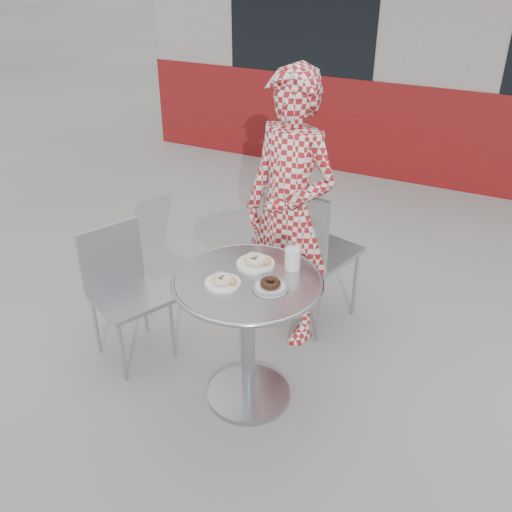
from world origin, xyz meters
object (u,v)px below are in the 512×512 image
at_px(chair_left, 132,320).
at_px(plate_checker, 270,286).
at_px(bistro_table, 248,311).
at_px(milk_cup, 292,258).
at_px(plate_far, 256,261).
at_px(chair_far, 312,278).
at_px(seated_person, 289,212).
at_px(plate_near, 223,281).

relative_size(chair_left, plate_checker, 4.61).
bearing_deg(bistro_table, milk_cup, 51.56).
bearing_deg(bistro_table, plate_far, 99.92).
height_order(chair_far, plate_checker, chair_far).
bearing_deg(milk_cup, chair_left, -169.80).
relative_size(seated_person, plate_near, 9.50).
relative_size(bistro_table, plate_near, 4.37).
xyz_separation_m(plate_near, plate_checker, (0.22, 0.07, -0.00)).
xyz_separation_m(seated_person, plate_checker, (0.21, -0.70, -0.06)).
height_order(plate_checker, milk_cup, milk_cup).
bearing_deg(seated_person, plate_near, -75.27).
height_order(seated_person, plate_near, seated_person).
bearing_deg(seated_person, chair_far, 80.34).
distance_m(bistro_table, plate_near, 0.24).
xyz_separation_m(bistro_table, plate_checker, (0.14, -0.02, 0.20)).
xyz_separation_m(plate_far, milk_cup, (0.18, 0.05, 0.04)).
bearing_deg(chair_left, plate_near, -75.09).
distance_m(chair_far, plate_near, 1.09).
bearing_deg(chair_far, plate_near, 98.45).
height_order(chair_far, chair_left, chair_far).
xyz_separation_m(chair_far, plate_far, (-0.05, -0.73, 0.50)).
height_order(bistro_table, seated_person, seated_person).
relative_size(bistro_table, plate_far, 3.90).
distance_m(chair_left, milk_cup, 1.14).
xyz_separation_m(chair_left, plate_checker, (0.94, -0.05, 0.54)).
bearing_deg(bistro_table, chair_far, 88.43).
bearing_deg(plate_far, plate_near, -104.59).
distance_m(chair_left, plate_checker, 1.08).
xyz_separation_m(plate_near, milk_cup, (0.25, 0.29, 0.04)).
height_order(plate_near, milk_cup, milk_cup).
distance_m(bistro_table, milk_cup, 0.36).
distance_m(chair_left, plate_near, 0.91).
distance_m(seated_person, plate_far, 0.54).
height_order(plate_far, milk_cup, milk_cup).
relative_size(plate_far, plate_near, 1.12).
relative_size(chair_left, milk_cup, 6.04).
height_order(plate_far, plate_checker, plate_far).
distance_m(chair_far, milk_cup, 0.88).
height_order(chair_far, seated_person, seated_person).
xyz_separation_m(chair_left, plate_near, (0.72, -0.12, 0.54)).
height_order(bistro_table, chair_far, chair_far).
xyz_separation_m(chair_far, plate_checker, (0.11, -0.90, 0.49)).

